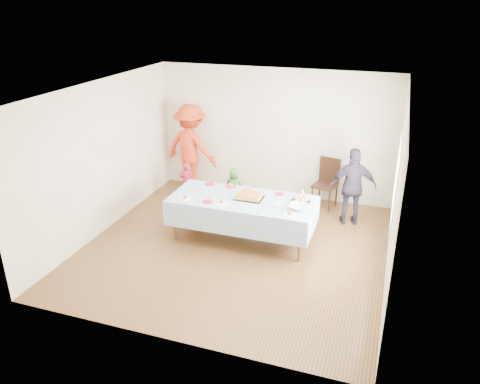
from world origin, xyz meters
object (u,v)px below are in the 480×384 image
object	(u,v)px
party_table	(242,202)
birthday_cake	(249,196)
dining_chair	(327,180)
adult_left	(191,148)

from	to	relation	value
party_table	birthday_cake	distance (m)	0.15
party_table	dining_chair	bearing A→B (deg)	58.64
birthday_cake	adult_left	size ratio (longest dim) A/B	0.25
dining_chair	adult_left	size ratio (longest dim) A/B	0.53
adult_left	dining_chair	bearing A→B (deg)	-167.97
dining_chair	adult_left	distance (m)	3.00
dining_chair	party_table	bearing A→B (deg)	-107.81
birthday_cake	dining_chair	xyz separation A→B (m)	(1.06, 1.86, -0.26)
birthday_cake	dining_chair	bearing A→B (deg)	60.27
party_table	adult_left	world-z (taller)	adult_left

